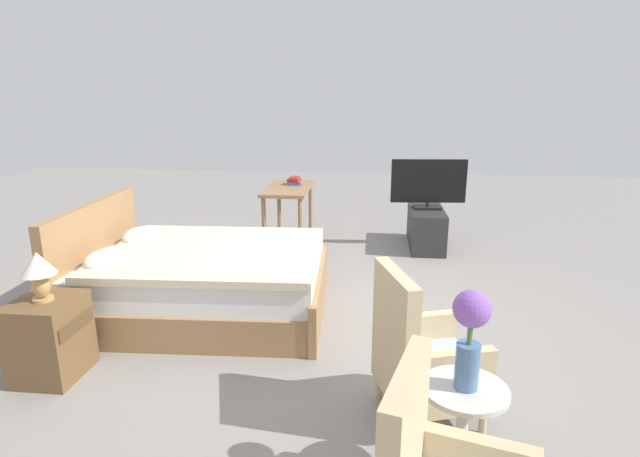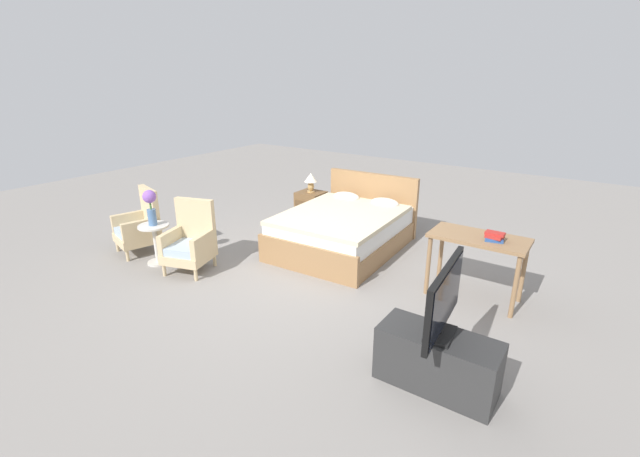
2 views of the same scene
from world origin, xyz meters
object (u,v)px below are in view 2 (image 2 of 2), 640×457
object	(u,v)px
armchair_by_window_left	(140,227)
flower_vase	(150,204)
tv_flatscreen	(444,300)
armchair_by_window_right	(190,243)
table_lamp	(311,180)
nightstand	(311,207)
book_stack	(495,237)
tv_stand	(437,361)
side_table	(155,239)
bed	(344,229)
vanity_desk	(478,246)

from	to	relation	value
armchair_by_window_left	flower_vase	bearing A→B (deg)	-14.81
tv_flatscreen	flower_vase	bearing A→B (deg)	176.76
armchair_by_window_right	table_lamp	world-z (taller)	armchair_by_window_right
nightstand	book_stack	bearing A→B (deg)	-19.55
table_lamp	tv_stand	xyz separation A→B (m)	(3.26, -2.80, -0.52)
side_table	flower_vase	bearing A→B (deg)	153.43
bed	armchair_by_window_right	world-z (taller)	bed
armchair_by_window_right	bed	bearing A→B (deg)	53.93
armchair_by_window_right	table_lamp	distance (m)	2.47
armchair_by_window_left	tv_flatscreen	distance (m)	4.58
armchair_by_window_right	tv_stand	world-z (taller)	armchair_by_window_right
bed	table_lamp	xyz separation A→B (m)	(-1.09, 0.67, 0.46)
bed	vanity_desk	size ratio (longest dim) A/B	1.99
book_stack	tv_flatscreen	bearing A→B (deg)	-89.28
armchair_by_window_right	book_stack	distance (m)	3.69
side_table	bed	bearing A→B (deg)	46.18
tv_stand	vanity_desk	world-z (taller)	vanity_desk
vanity_desk	tv_flatscreen	bearing A→B (deg)	-83.65
nightstand	table_lamp	xyz separation A→B (m)	(-0.00, 0.00, 0.49)
armchair_by_window_right	tv_flatscreen	world-z (taller)	tv_flatscreen
nightstand	tv_flatscreen	bearing A→B (deg)	-40.56
flower_vase	book_stack	distance (m)	4.23
table_lamp	tv_flatscreen	xyz separation A→B (m)	(3.27, -2.80, 0.04)
table_lamp	tv_flatscreen	size ratio (longest dim) A/B	0.36
bed	table_lamp	world-z (taller)	bed
bed	tv_flatscreen	world-z (taller)	tv_flatscreen
tv_flatscreen	vanity_desk	bearing A→B (deg)	96.35
armchair_by_window_left	vanity_desk	world-z (taller)	armchair_by_window_left
tv_flatscreen	armchair_by_window_left	bearing A→B (deg)	175.34
armchair_by_window_left	side_table	xyz separation A→B (m)	(0.55, -0.14, -0.03)
flower_vase	tv_flatscreen	size ratio (longest dim) A/B	0.53
side_table	table_lamp	size ratio (longest dim) A/B	1.67
nightstand	book_stack	xyz separation A→B (m)	(3.25, -1.15, 0.53)
bed	armchair_by_window_left	xyz separation A→B (m)	(-2.37, -1.75, 0.08)
armchair_by_window_left	armchair_by_window_right	world-z (taller)	same
bed	nightstand	bearing A→B (deg)	148.25
armchair_by_window_right	side_table	bearing A→B (deg)	-165.19
flower_vase	armchair_by_window_left	bearing A→B (deg)	165.19
tv_flatscreen	vanity_desk	size ratio (longest dim) A/B	0.87
armchair_by_window_right	vanity_desk	world-z (taller)	armchair_by_window_right
side_table	tv_stand	world-z (taller)	side_table
armchair_by_window_left	tv_stand	world-z (taller)	armchair_by_window_left
flower_vase	vanity_desk	size ratio (longest dim) A/B	0.46
bed	book_stack	bearing A→B (deg)	-12.54
flower_vase	book_stack	size ratio (longest dim) A/B	2.26
bed	table_lamp	bearing A→B (deg)	148.22
armchair_by_window_left	vanity_desk	size ratio (longest dim) A/B	0.88
armchair_by_window_left	vanity_desk	bearing A→B (deg)	16.83
bed	flower_vase	world-z (taller)	flower_vase
armchair_by_window_right	book_stack	bearing A→B (deg)	20.33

